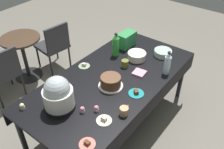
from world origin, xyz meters
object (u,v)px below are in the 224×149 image
at_px(cupcake_berry, 22,106).
at_px(soda_carton, 127,39).
at_px(glass_salad_bowl, 163,53).
at_px(coffee_mug_olive, 125,63).
at_px(ceramic_snack_bowl, 137,56).
at_px(soda_bottle_lime_soda, 116,45).
at_px(coffee_mug_tan, 124,111).
at_px(cupcake_lemon, 82,110).
at_px(dessert_plate_teal, 136,93).
at_px(soda_bottle_water, 167,64).
at_px(frosted_layer_cake, 111,82).
at_px(dessert_plate_coral, 87,144).
at_px(dessert_plate_sage, 84,66).
at_px(potluck_table, 112,82).
at_px(maroon_chair_right, 54,44).
at_px(round_cafe_table, 23,50).
at_px(dessert_plate_white, 60,84).
at_px(maroon_chair_left, 2,71).
at_px(slow_cooker, 58,95).
at_px(dessert_plate_cream, 104,120).
at_px(cupcake_mint, 96,109).

bearing_deg(cupcake_berry, soda_carton, -4.08).
relative_size(glass_salad_bowl, coffee_mug_olive, 1.79).
relative_size(ceramic_snack_bowl, soda_bottle_lime_soda, 0.74).
bearing_deg(coffee_mug_tan, cupcake_lemon, 123.60).
distance_m(cupcake_berry, coffee_mug_tan, 1.02).
bearing_deg(dessert_plate_teal, soda_bottle_water, -8.39).
relative_size(frosted_layer_cake, dessert_plate_coral, 1.88).
bearing_deg(dessert_plate_sage, dessert_plate_teal, -92.32).
height_order(potluck_table, coffee_mug_olive, coffee_mug_olive).
distance_m(frosted_layer_cake, soda_carton, 0.91).
bearing_deg(soda_bottle_lime_soda, dessert_plate_teal, -127.03).
height_order(cupcake_lemon, soda_bottle_water, soda_bottle_water).
distance_m(soda_bottle_lime_soda, maroon_chair_right, 1.30).
xyz_separation_m(potluck_table, glass_salad_bowl, (0.80, -0.23, 0.10)).
height_order(potluck_table, soda_carton, soda_carton).
bearing_deg(potluck_table, soda_bottle_lime_soda, 31.94).
relative_size(dessert_plate_sage, maroon_chair_right, 0.17).
distance_m(potluck_table, coffee_mug_olive, 0.30).
height_order(cupcake_lemon, coffee_mug_olive, coffee_mug_olive).
distance_m(maroon_chair_right, round_cafe_table, 0.50).
relative_size(glass_salad_bowl, maroon_chair_right, 0.27).
relative_size(soda_bottle_lime_soda, round_cafe_table, 0.44).
bearing_deg(soda_bottle_lime_soda, dessert_plate_coral, -152.81).
distance_m(dessert_plate_white, coffee_mug_tan, 0.84).
distance_m(dessert_plate_white, maroon_chair_left, 1.14).
distance_m(dessert_plate_sage, coffee_mug_olive, 0.51).
xyz_separation_m(cupcake_lemon, coffee_mug_olive, (0.89, 0.12, 0.01)).
bearing_deg(dessert_plate_coral, cupcake_berry, 95.36).
relative_size(frosted_layer_cake, maroon_chair_right, 0.33).
bearing_deg(slow_cooker, ceramic_snack_bowl, -5.99).
height_order(dessert_plate_cream, cupcake_berry, cupcake_berry).
relative_size(slow_cooker, cupcake_mint, 5.57).
height_order(soda_bottle_lime_soda, coffee_mug_olive, soda_bottle_lime_soda).
distance_m(coffee_mug_tan, soda_carton, 1.31).
relative_size(potluck_table, slow_cooker, 5.85).
bearing_deg(coffee_mug_tan, soda_bottle_water, -0.49).
bearing_deg(slow_cooker, coffee_mug_olive, -6.12).
xyz_separation_m(frosted_layer_cake, soda_bottle_water, (0.60, -0.37, 0.07)).
distance_m(dessert_plate_coral, round_cafe_table, 2.29).
bearing_deg(cupcake_berry, glass_salad_bowl, -20.09).
relative_size(glass_salad_bowl, soda_carton, 0.89).
relative_size(cupcake_berry, maroon_chair_left, 0.08).
relative_size(dessert_plate_white, cupcake_lemon, 2.35).
height_order(dessert_plate_sage, dessert_plate_white, dessert_plate_white).
relative_size(glass_salad_bowl, coffee_mug_tan, 1.81).
height_order(cupcake_lemon, soda_bottle_lime_soda, soda_bottle_lime_soda).
relative_size(dessert_plate_cream, coffee_mug_olive, 1.18).
distance_m(slow_cooker, coffee_mug_tan, 0.66).
bearing_deg(soda_bottle_lime_soda, round_cafe_table, 107.95).
relative_size(dessert_plate_coral, coffee_mug_tan, 1.16).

